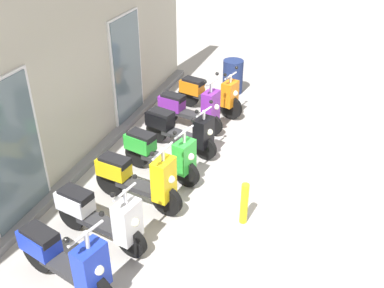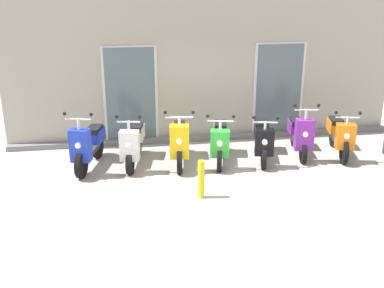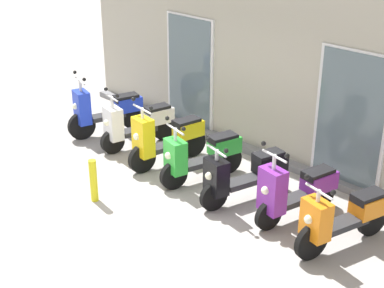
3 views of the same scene
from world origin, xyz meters
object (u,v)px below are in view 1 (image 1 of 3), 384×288
object	(u,v)px
scooter_green	(161,153)
scooter_black	(180,129)
scooter_orange	(210,93)
scooter_white	(101,216)
scooter_yellow	(139,179)
trash_bin	(233,77)
scooter_blue	(66,260)
curb_bollard	(244,203)
scooter_purple	(191,108)

from	to	relation	value
scooter_green	scooter_black	bearing A→B (deg)	0.04
scooter_black	scooter_orange	world-z (taller)	scooter_orange
scooter_black	scooter_white	bearing A→B (deg)	177.12
scooter_yellow	trash_bin	size ratio (longest dim) A/B	1.93
scooter_blue	scooter_green	xyz separation A→B (m)	(2.73, -0.10, -0.02)
curb_bollard	scooter_blue	bearing A→B (deg)	138.83
scooter_blue	scooter_yellow	xyz separation A→B (m)	(1.87, -0.10, 0.01)
scooter_orange	scooter_white	bearing A→B (deg)	178.03
scooter_yellow	curb_bollard	size ratio (longest dim) A/B	2.27
scooter_green	curb_bollard	distance (m)	1.82
scooter_yellow	scooter_purple	size ratio (longest dim) A/B	1.05
scooter_yellow	scooter_purple	bearing A→B (deg)	2.08
curb_bollard	scooter_purple	bearing A→B (deg)	34.87
scooter_white	scooter_black	world-z (taller)	scooter_white
scooter_white	scooter_purple	world-z (taller)	scooter_purple
scooter_purple	curb_bollard	distance (m)	3.08
scooter_blue	scooter_white	bearing A→B (deg)	2.52
scooter_green	scooter_white	bearing A→B (deg)	175.62
scooter_white	trash_bin	bearing A→B (deg)	-3.45
scooter_green	scooter_orange	distance (m)	2.69
scooter_blue	trash_bin	world-z (taller)	scooter_blue
scooter_orange	curb_bollard	xyz separation A→B (m)	(-3.41, -1.65, -0.12)
scooter_yellow	scooter_orange	world-z (taller)	scooter_yellow
curb_bollard	scooter_black	bearing A→B (deg)	45.26
scooter_green	scooter_purple	world-z (taller)	scooter_purple
scooter_green	scooter_orange	world-z (taller)	scooter_green
scooter_white	scooter_green	bearing A→B (deg)	-4.38
scooter_orange	scooter_black	bearing A→B (deg)	179.46
curb_bollard	trash_bin	bearing A→B (deg)	17.31
scooter_green	scooter_purple	bearing A→B (deg)	3.11
scooter_yellow	curb_bollard	bearing A→B (deg)	-84.89
scooter_white	curb_bollard	world-z (taller)	scooter_white
scooter_white	scooter_purple	size ratio (longest dim) A/B	1.02
scooter_black	scooter_purple	world-z (taller)	scooter_purple
scooter_purple	scooter_orange	distance (m)	0.89
scooter_purple	trash_bin	world-z (taller)	scooter_purple
scooter_white	curb_bollard	size ratio (longest dim) A/B	2.22
scooter_black	trash_bin	size ratio (longest dim) A/B	1.92
scooter_blue	scooter_purple	size ratio (longest dim) A/B	1.06
scooter_green	scooter_purple	distance (m)	1.81
trash_bin	scooter_white	bearing A→B (deg)	176.55
scooter_black	trash_bin	world-z (taller)	scooter_black
curb_bollard	scooter_white	bearing A→B (deg)	121.43
scooter_blue	scooter_white	size ratio (longest dim) A/B	1.04
scooter_orange	curb_bollard	bearing A→B (deg)	-154.20
scooter_white	scooter_yellow	xyz separation A→B (m)	(0.95, -0.14, 0.04)
curb_bollard	trash_bin	distance (m)	4.89
scooter_blue	scooter_black	distance (m)	3.67
scooter_yellow	scooter_purple	distance (m)	2.68
scooter_green	trash_bin	distance (m)	3.96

